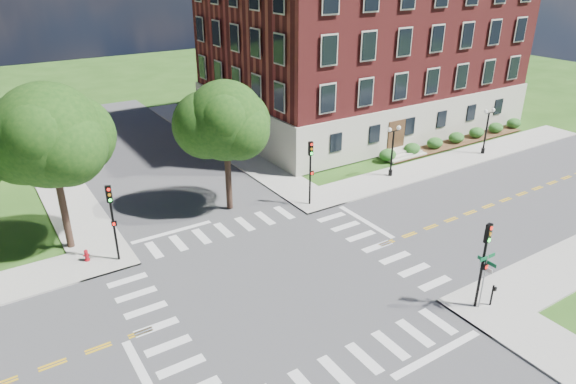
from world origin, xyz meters
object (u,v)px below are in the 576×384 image
push_button_post (492,294)px  fire_hydrant (87,256)px  traffic_signal_se (484,255)px  traffic_signal_nw (112,214)px  twin_lamp_west (392,148)px  traffic_signal_ne (310,165)px  street_sign_pole (485,271)px  twin_lamp_east (487,128)px

push_button_post → fire_hydrant: (-16.64, 15.81, -0.33)m
traffic_signal_se → traffic_signal_nw: 20.38m
traffic_signal_nw → twin_lamp_west: traffic_signal_nw is taller
traffic_signal_nw → push_button_post: (15.00, -14.94, -2.39)m
traffic_signal_ne → fire_hydrant: traffic_signal_ne is taller
traffic_signal_ne → twin_lamp_west: traffic_signal_ne is taller
street_sign_pole → twin_lamp_east: bearing=37.8°
traffic_signal_nw → twin_lamp_west: bearing=2.5°
fire_hydrant → street_sign_pole: bearing=-44.3°
traffic_signal_ne → twin_lamp_east: 19.74m
twin_lamp_east → traffic_signal_ne: bearing=-179.4°
traffic_signal_ne → traffic_signal_se: bearing=-89.1°
traffic_signal_nw → twin_lamp_east: 33.77m
twin_lamp_east → push_button_post: 24.25m
traffic_signal_se → twin_lamp_west: (8.54, 15.54, -0.66)m
twin_lamp_west → fire_hydrant: size_ratio=5.64×
push_button_post → traffic_signal_se: bearing=153.6°
traffic_signal_nw → push_button_post: bearing=-44.9°
traffic_signal_ne → twin_lamp_west: 8.83m
traffic_signal_ne → street_sign_pole: bearing=-88.8°
twin_lamp_east → push_button_post: twin_lamp_east is taller
traffic_signal_nw → street_sign_pole: traffic_signal_nw is taller
twin_lamp_east → twin_lamp_west: bearing=176.7°
street_sign_pole → traffic_signal_ne: bearing=91.2°
traffic_signal_ne → push_button_post: bearing=-86.3°
twin_lamp_west → street_sign_pole: 17.83m
twin_lamp_west → twin_lamp_east: 10.98m
traffic_signal_nw → twin_lamp_east: size_ratio=1.13×
traffic_signal_se → twin_lamp_east: 24.56m
traffic_signal_se → street_sign_pole: (0.08, -0.15, -0.88)m
push_button_post → fire_hydrant: push_button_post is taller
twin_lamp_west → twin_lamp_east: size_ratio=1.00×
traffic_signal_se → twin_lamp_west: bearing=61.2°
traffic_signal_ne → push_button_post: 15.28m
street_sign_pole → push_button_post: bearing=-18.3°
twin_lamp_west → traffic_signal_se: bearing=-118.8°
traffic_signal_se → push_button_post: traffic_signal_se is taller
traffic_signal_nw → twin_lamp_west: size_ratio=1.13×
traffic_signal_ne → traffic_signal_nw: 14.03m
push_button_post → fire_hydrant: size_ratio=1.60×
traffic_signal_se → twin_lamp_east: (19.51, 14.90, -0.66)m
street_sign_pole → traffic_signal_nw: bearing=134.2°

